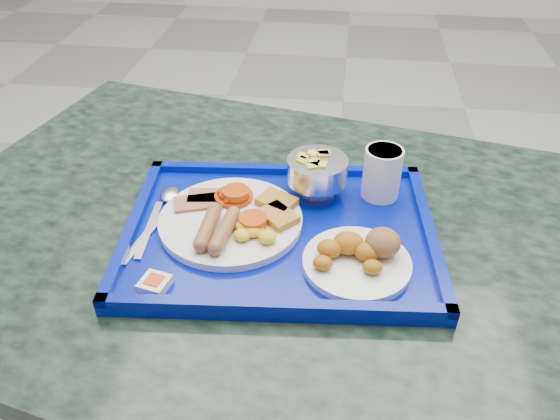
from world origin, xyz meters
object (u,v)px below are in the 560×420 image
object	(u,v)px
juice_cup	(382,171)
fruit_bowl	(317,171)
bread_plate	(360,255)
main_plate	(235,219)
tray	(280,233)
table	(287,315)

from	to	relation	value
juice_cup	fruit_bowl	bearing A→B (deg)	-174.91
bread_plate	main_plate	bearing A→B (deg)	161.12
main_plate	juice_cup	xyz separation A→B (m)	(0.23, 0.11, 0.04)
tray	bread_plate	size ratio (longest dim) A/B	3.23
fruit_bowl	table	bearing A→B (deg)	-113.34
main_plate	table	bearing A→B (deg)	10.72
main_plate	juice_cup	bearing A→B (deg)	26.21
table	tray	xyz separation A→B (m)	(-0.01, -0.02, 0.21)
tray	fruit_bowl	size ratio (longest dim) A/B	5.00
tray	bread_plate	distance (m)	0.14
table	juice_cup	world-z (taller)	juice_cup
tray	table	bearing A→B (deg)	61.40
tray	fruit_bowl	bearing A→B (deg)	65.64
tray	fruit_bowl	distance (m)	0.13
tray	fruit_bowl	xyz separation A→B (m)	(0.05, 0.11, 0.05)
juice_cup	bread_plate	bearing A→B (deg)	-100.39
table	tray	size ratio (longest dim) A/B	2.73
table	juice_cup	bearing A→B (deg)	33.66
table	main_plate	distance (m)	0.24
main_plate	bread_plate	world-z (taller)	bread_plate
main_plate	tray	bearing A→B (deg)	-3.53
bread_plate	juice_cup	world-z (taller)	juice_cup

